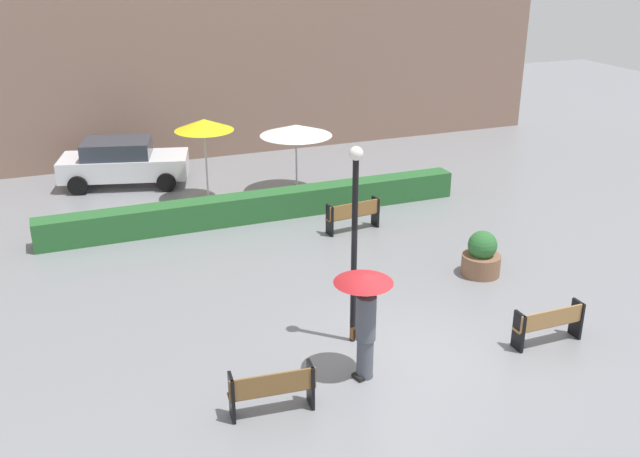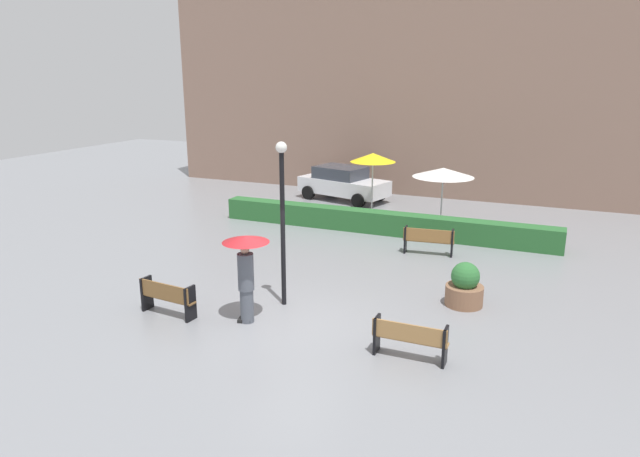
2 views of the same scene
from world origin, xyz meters
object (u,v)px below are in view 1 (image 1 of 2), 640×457
patio_umbrella_yellow (204,125)px  patio_umbrella_white (296,130)px  parked_car (123,162)px  bench_near_left (272,389)px  bench_back_row (354,214)px  pedestrian_with_umbrella (364,309)px  lamp_post (355,227)px  planter_pot (482,256)px  bench_near_right (550,323)px

patio_umbrella_yellow → patio_umbrella_white: 2.95m
patio_umbrella_yellow → parked_car: bearing=131.1°
parked_car → patio_umbrella_white: bearing=-29.1°
bench_near_left → bench_back_row: size_ratio=0.94×
bench_back_row → parked_car: 8.71m
bench_near_left → patio_umbrella_yellow: (1.53, 11.40, 1.97)m
pedestrian_with_umbrella → patio_umbrella_yellow: bearing=92.3°
lamp_post → patio_umbrella_white: bearing=77.2°
pedestrian_with_umbrella → planter_pot: size_ratio=1.85×
bench_near_left → bench_near_right: 6.03m
planter_pot → lamp_post: lamp_post is taller
bench_near_left → bench_near_right: bearing=1.5°
pedestrian_with_umbrella → patio_umbrella_yellow: size_ratio=0.80×
patio_umbrella_yellow → lamp_post: bearing=-85.3°
bench_near_left → bench_back_row: 8.76m
bench_near_left → pedestrian_with_umbrella: (1.98, 0.49, 0.94)m
planter_pot → patio_umbrella_white: (-2.15, 7.61, 1.62)m
planter_pot → patio_umbrella_white: 8.07m
bench_near_left → patio_umbrella_white: size_ratio=0.67×
bench_near_left → patio_umbrella_yellow: bearing=82.4°
pedestrian_with_umbrella → patio_umbrella_white: 10.93m
lamp_post → parked_car: 12.76m
lamp_post → bench_near_right: bearing=-23.2°
bench_near_right → patio_umbrella_white: size_ratio=0.67×
patio_umbrella_white → lamp_post: bearing=-102.8°
planter_pot → patio_umbrella_yellow: patio_umbrella_yellow is taller
bench_near_left → parked_car: parked_car is taller
pedestrian_with_umbrella → bench_near_right: bearing=-4.7°
pedestrian_with_umbrella → bench_back_row: bearing=67.5°
lamp_post → patio_umbrella_yellow: size_ratio=1.58×
bench_near_left → pedestrian_with_umbrella: pedestrian_with_umbrella is taller
bench_back_row → planter_pot: planter_pot is taller
bench_back_row → patio_umbrella_white: (-0.37, 3.80, 1.59)m
planter_pot → patio_umbrella_yellow: 9.58m
bench_back_row → pedestrian_with_umbrella: bearing=-112.5°
parked_car → pedestrian_with_umbrella: bearing=-78.6°
patio_umbrella_white → parked_car: size_ratio=0.52×
bench_near_left → bench_back_row: bench_back_row is taller
bench_near_right → pedestrian_with_umbrella: (-4.05, 0.33, 0.96)m
bench_near_right → planter_pot: size_ratio=1.37×
bench_back_row → planter_pot: (1.78, -3.80, -0.03)m
bench_near_left → bench_near_right: size_ratio=0.99×
bench_back_row → lamp_post: (-2.49, -5.57, 2.03)m
pedestrian_with_umbrella → parked_car: pedestrian_with_umbrella is taller
bench_near_left → planter_pot: (6.59, 3.52, -0.01)m
bench_near_left → patio_umbrella_yellow: 11.67m
planter_pot → patio_umbrella_yellow: bearing=122.7°
bench_back_row → lamp_post: bearing=-114.1°
parked_car → bench_near_right: bearing=-63.9°
planter_pot → parked_car: 12.82m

